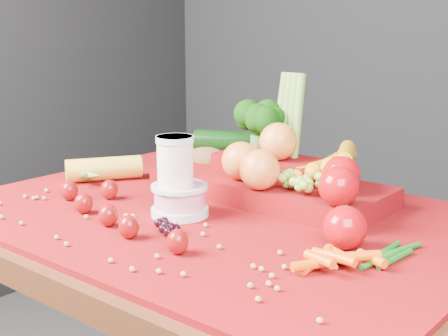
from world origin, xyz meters
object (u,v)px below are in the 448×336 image
Objects in this scene: yogurt_bowl at (180,199)px; produce_mound at (278,172)px; table at (218,261)px; milk_glass at (175,174)px.

produce_mound is (0.08, 0.22, 0.03)m from yogurt_bowl.
table is 0.23m from produce_mound.
milk_glass is (-0.05, -0.07, 0.19)m from table.
yogurt_bowl is (-0.04, -0.06, 0.14)m from table.
table is 9.57× the size of yogurt_bowl.
yogurt_bowl is 0.20× the size of produce_mound.
table is 1.88× the size of produce_mound.
table is at bearing 56.99° from milk_glass.
milk_glass reaches higher than yogurt_bowl.
milk_glass is 1.40× the size of yogurt_bowl.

